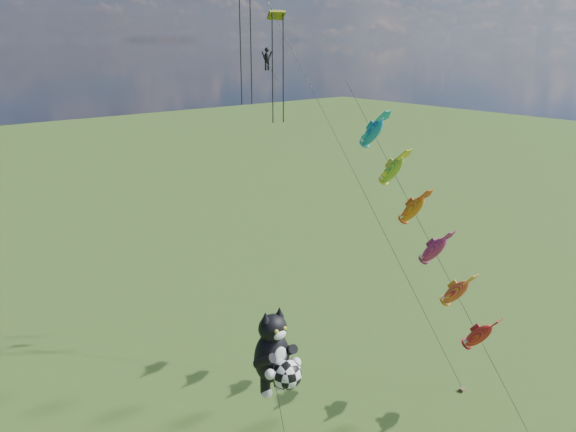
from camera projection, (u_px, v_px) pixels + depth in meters
cat_kite_rig at (276, 356)px, 28.00m from camera, size 2.23×4.05×9.67m
fish_windsock_rig at (423, 230)px, 34.58m from camera, size 0.99×15.97×19.74m
parafoil_rig at (272, 57)px, 37.86m from camera, size 6.49×16.59×27.93m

